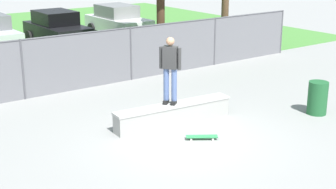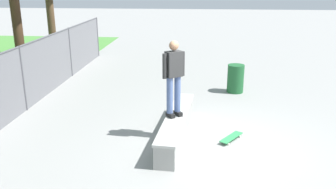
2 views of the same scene
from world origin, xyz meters
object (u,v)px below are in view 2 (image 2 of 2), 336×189
concrete_ledge (176,126)px  skateboard (231,137)px  trash_bin (236,79)px  skateboarder (174,75)px

concrete_ledge → skateboard: bearing=-94.4°
skateboard → trash_bin: (3.95, -0.43, 0.41)m
skateboard → trash_bin: size_ratio=0.81×
trash_bin → skateboard: bearing=173.7°
concrete_ledge → trash_bin: 4.24m
skateboard → trash_bin: trash_bin is taller
concrete_ledge → skateboarder: 1.29m
concrete_ledge → skateboard: (-0.10, -1.33, -0.21)m
trash_bin → concrete_ledge: bearing=155.3°
concrete_ledge → skateboarder: (-0.06, 0.07, 1.29)m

